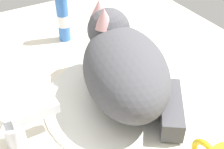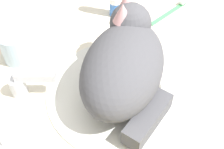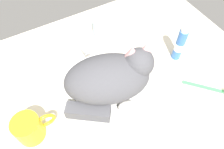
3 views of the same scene
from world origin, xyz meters
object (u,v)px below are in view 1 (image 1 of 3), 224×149
at_px(faucet, 21,130).
at_px(cat, 124,65).
at_px(toothbrush, 114,22).
at_px(toothpaste_bottle, 63,17).

relative_size(faucet, cat, 0.45).
height_order(faucet, toothbrush, faucet).
relative_size(cat, toothbrush, 2.56).
distance_m(faucet, cat, 0.23).
relative_size(toothpaste_bottle, toothbrush, 1.20).
xyz_separation_m(faucet, cat, (0.01, -0.22, 0.05)).
bearing_deg(cat, faucet, 93.05).
distance_m(cat, toothpaste_bottle, 0.28).
distance_m(toothpaste_bottle, toothbrush, 0.18).
xyz_separation_m(cat, toothbrush, (0.29, -0.15, -0.08)).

